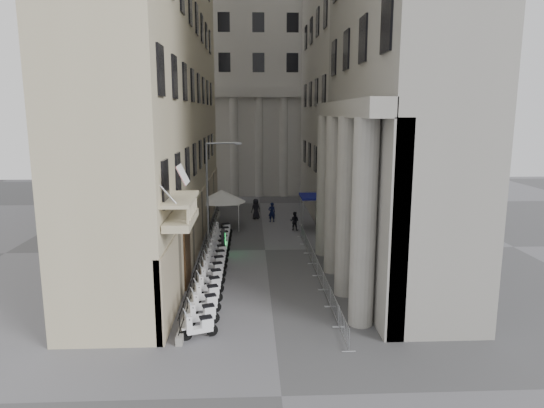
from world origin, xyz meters
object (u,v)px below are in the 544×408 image
(scooter_0, at_px, (200,338))
(info_kiosk, at_px, (223,242))
(security_tent, at_px, (222,196))
(pedestrian_a, at_px, (272,212))
(street_lamp, at_px, (211,188))
(pedestrian_b, at_px, (294,221))

(scooter_0, height_order, info_kiosk, info_kiosk)
(security_tent, xyz_separation_m, info_kiosk, (0.52, -8.43, -1.95))
(pedestrian_a, bearing_deg, street_lamp, 52.89)
(street_lamp, bearing_deg, scooter_0, -100.27)
(scooter_0, distance_m, street_lamp, 14.78)
(pedestrian_b, bearing_deg, scooter_0, 94.26)
(pedestrian_a, distance_m, pedestrian_b, 3.84)
(pedestrian_b, bearing_deg, security_tent, 11.20)
(street_lamp, height_order, info_kiosk, street_lamp)
(security_tent, height_order, street_lamp, street_lamp)
(security_tent, bearing_deg, info_kiosk, -86.46)
(info_kiosk, relative_size, pedestrian_a, 0.99)
(street_lamp, xyz_separation_m, pedestrian_a, (4.82, 9.95, -3.88))
(pedestrian_a, bearing_deg, pedestrian_b, 107.47)
(scooter_0, distance_m, pedestrian_a, 24.33)
(scooter_0, xyz_separation_m, street_lamp, (-0.44, 13.97, 4.82))
(street_lamp, distance_m, pedestrian_a, 11.72)
(street_lamp, bearing_deg, info_kiosk, -53.94)
(scooter_0, bearing_deg, security_tent, -19.29)
(info_kiosk, bearing_deg, pedestrian_a, 64.37)
(pedestrian_b, bearing_deg, pedestrian_a, -40.14)
(street_lamp, bearing_deg, pedestrian_b, 32.60)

